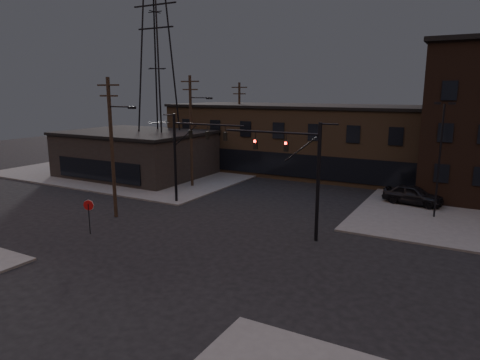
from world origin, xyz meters
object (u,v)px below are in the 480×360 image
stop_sign (89,209)px  car_crossing (301,170)px  traffic_signal_far (187,149)px  parked_car_lot_a (413,195)px  traffic_signal_near (302,168)px

stop_sign → car_crossing: (5.39, 27.29, -1.11)m
traffic_signal_far → stop_sign: (-1.28, -9.99, -3.17)m
parked_car_lot_a → stop_sign: bearing=146.1°
traffic_signal_far → car_crossing: (4.11, 17.30, -4.28)m
traffic_signal_near → stop_sign: size_ratio=3.23×
traffic_signal_far → parked_car_lot_a: size_ratio=1.59×
traffic_signal_near → parked_car_lot_a: 14.47m
car_crossing → traffic_signal_far: bearing=-81.5°
traffic_signal_near → car_crossing: bearing=111.0°
car_crossing → stop_sign: bearing=-79.3°
traffic_signal_near → car_crossing: size_ratio=1.79×
traffic_signal_far → stop_sign: traffic_signal_far is taller
traffic_signal_far → car_crossing: bearing=76.6°
stop_sign → parked_car_lot_a: bearing=45.5°
traffic_signal_far → stop_sign: size_ratio=3.23×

